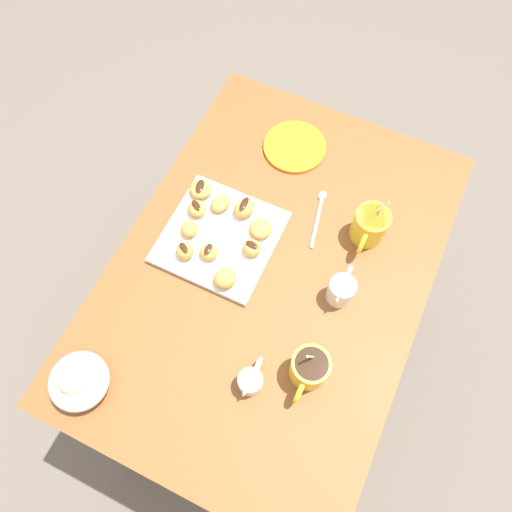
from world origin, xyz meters
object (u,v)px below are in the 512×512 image
(saucer_orange_left, at_px, (295,147))
(beignet_6, at_px, (261,229))
(pastry_plate_square, at_px, (220,237))
(beignet_4, at_px, (252,248))
(dining_table, at_px, (270,290))
(beignet_0, at_px, (220,203))
(beignet_2, at_px, (189,229))
(coffee_mug_yellow_right, at_px, (309,369))
(chocolate_sauce_pitcher, at_px, (251,381))
(cream_pitcher_white, at_px, (341,289))
(beignet_1, at_px, (185,251))
(beignet_5, at_px, (244,208))
(beignet_3, at_px, (201,189))
(coffee_mug_yellow_left, at_px, (370,226))
(beignet_9, at_px, (197,209))
(beignet_8, at_px, (209,252))
(beignet_7, at_px, (225,278))
(ice_cream_bowl, at_px, (78,381))

(saucer_orange_left, height_order, beignet_6, beignet_6)
(pastry_plate_square, relative_size, beignet_4, 6.10)
(dining_table, height_order, saucer_orange_left, saucer_orange_left)
(beignet_0, xyz_separation_m, beignet_2, (0.09, -0.03, 0.00))
(coffee_mug_yellow_right, distance_m, chocolate_sauce_pitcher, 0.12)
(cream_pitcher_white, relative_size, beignet_1, 2.46)
(coffee_mug_yellow_right, relative_size, beignet_5, 2.35)
(dining_table, relative_size, beignet_0, 18.99)
(chocolate_sauce_pitcher, distance_m, beignet_3, 0.48)
(cream_pitcher_white, distance_m, beignet_2, 0.38)
(chocolate_sauce_pitcher, distance_m, beignet_1, 0.33)
(coffee_mug_yellow_left, bearing_deg, cream_pitcher_white, -0.72)
(coffee_mug_yellow_right, distance_m, beignet_5, 0.41)
(coffee_mug_yellow_right, distance_m, beignet_3, 0.51)
(saucer_orange_left, height_order, beignet_3, beignet_3)
(saucer_orange_left, relative_size, beignet_9, 3.68)
(coffee_mug_yellow_left, distance_m, beignet_0, 0.36)
(beignet_5, bearing_deg, beignet_6, 61.52)
(dining_table, bearing_deg, coffee_mug_yellow_left, 136.86)
(pastry_plate_square, height_order, beignet_6, beignet_6)
(pastry_plate_square, bearing_deg, beignet_1, -32.95)
(coffee_mug_yellow_right, distance_m, beignet_8, 0.35)
(beignet_6, height_order, beignet_8, beignet_8)
(cream_pitcher_white, bearing_deg, beignet_0, -104.02)
(beignet_1, bearing_deg, coffee_mug_yellow_right, 70.42)
(coffee_mug_yellow_left, relative_size, saucer_orange_left, 0.84)
(dining_table, bearing_deg, chocolate_sauce_pitcher, 15.13)
(saucer_orange_left, distance_m, beignet_7, 0.42)
(coffee_mug_yellow_right, xyz_separation_m, beignet_2, (-0.19, -0.38, -0.01))
(coffee_mug_yellow_left, distance_m, cream_pitcher_white, 0.17)
(beignet_6, distance_m, beignet_8, 0.14)
(saucer_orange_left, height_order, beignet_2, beignet_2)
(chocolate_sauce_pitcher, bearing_deg, pastry_plate_square, -142.48)
(beignet_8, bearing_deg, chocolate_sauce_pitcher, 43.76)
(beignet_5, height_order, beignet_8, beignet_5)
(beignet_6, bearing_deg, beignet_4, 3.43)
(beignet_5, relative_size, beignet_7, 1.04)
(ice_cream_bowl, height_order, beignet_5, ice_cream_bowl)
(coffee_mug_yellow_left, bearing_deg, beignet_8, -55.60)
(pastry_plate_square, relative_size, beignet_8, 6.06)
(dining_table, xyz_separation_m, chocolate_sauce_pitcher, (0.26, 0.07, 0.17))
(beignet_2, bearing_deg, pastry_plate_square, 107.16)
(beignet_8, bearing_deg, cream_pitcher_white, 97.64)
(coffee_mug_yellow_right, height_order, chocolate_sauce_pitcher, coffee_mug_yellow_right)
(chocolate_sauce_pitcher, distance_m, saucer_orange_left, 0.62)
(coffee_mug_yellow_left, relative_size, beignet_0, 2.59)
(beignet_4, bearing_deg, beignet_9, -103.17)
(beignet_1, xyz_separation_m, beignet_4, (-0.07, 0.14, -0.00))
(chocolate_sauce_pitcher, distance_m, beignet_5, 0.41)
(chocolate_sauce_pitcher, relative_size, beignet_2, 2.13)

